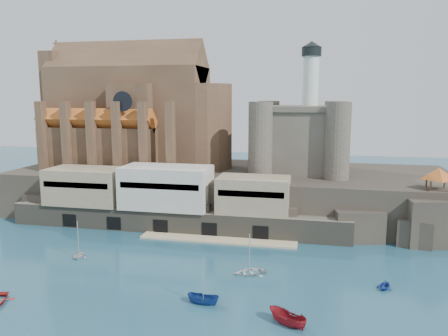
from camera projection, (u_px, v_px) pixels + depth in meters
ground at (178, 277)px, 66.02m from camera, size 300.00×300.00×0.00m
promontory at (229, 191)px, 103.26m from camera, size 100.00×36.00×10.00m
quay at (165, 200)px, 89.41m from camera, size 70.00×12.00×13.05m
church at (136, 117)px, 107.81m from camera, size 47.00×25.93×30.51m
castle_keep at (300, 135)px, 99.39m from camera, size 21.20×21.20×29.30m
rock_outcrop at (435, 221)px, 81.64m from camera, size 14.50×10.50×8.70m
pavilion at (438, 175)px, 80.39m from camera, size 6.40×6.40×5.40m
boat_2 at (203, 304)px, 57.62m from camera, size 1.92×1.88×4.46m
boat_4 at (79, 257)px, 74.20m from camera, size 2.81×1.82×3.15m
boat_5 at (287, 325)px, 52.29m from camera, size 2.72×2.70×5.20m
boat_6 at (249, 273)px, 67.43m from camera, size 2.64×3.75×5.14m
boat_7 at (385, 288)px, 62.18m from camera, size 3.06×2.54×3.05m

